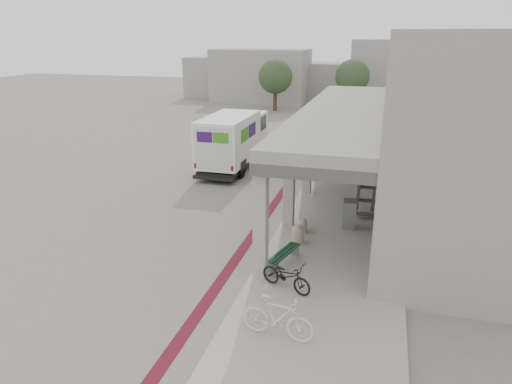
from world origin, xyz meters
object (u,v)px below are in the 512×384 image
(bicycle_black, at_px, (286,276))
(bench, at_px, (284,255))
(utility_cabinet, at_px, (349,214))
(bicycle_cream, at_px, (278,318))
(fedex_truck, at_px, (234,139))

(bicycle_black, bearing_deg, bench, 37.63)
(utility_cabinet, bearing_deg, bench, -121.00)
(bicycle_black, bearing_deg, bicycle_cream, -150.28)
(fedex_truck, distance_m, utility_cabinet, 9.87)
(utility_cabinet, distance_m, bicycle_black, 5.10)
(bicycle_cream, bearing_deg, bench, 16.67)
(bicycle_cream, bearing_deg, utility_cabinet, -1.81)
(utility_cabinet, height_order, bicycle_cream, bicycle_cream)
(bicycle_black, relative_size, bicycle_cream, 0.90)
(fedex_truck, height_order, bench, fedex_truck)
(fedex_truck, bearing_deg, bicycle_cream, -68.07)
(bench, height_order, utility_cabinet, utility_cabinet)
(bicycle_black, bearing_deg, fedex_truck, 47.52)
(bicycle_black, height_order, bicycle_cream, bicycle_cream)
(bench, relative_size, utility_cabinet, 1.59)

